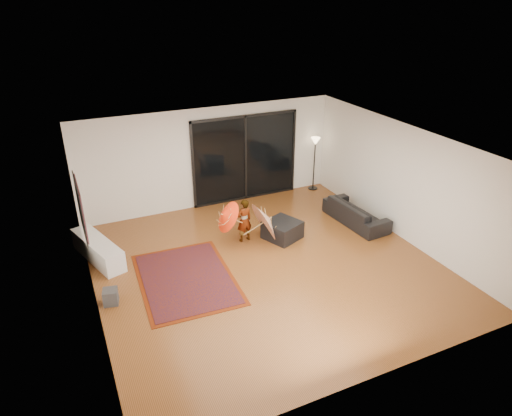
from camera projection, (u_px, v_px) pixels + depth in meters
floor at (267, 266)px, 9.83m from camera, size 7.00×7.00×0.00m
ceiling at (268, 146)px, 8.66m from camera, size 7.00×7.00×0.00m
wall_back at (210, 158)px, 12.12m from camera, size 7.00×0.00×7.00m
wall_front at (377, 309)px, 6.38m from camera, size 7.00×0.00×7.00m
wall_left at (87, 246)px, 7.93m from camera, size 0.00×7.00×7.00m
wall_right at (403, 183)px, 10.56m from camera, size 0.00×7.00×7.00m
sliding_door at (245, 158)px, 12.53m from camera, size 3.06×0.07×2.40m
painting at (81, 208)px, 8.64m from camera, size 0.04×1.28×1.08m
media_console at (98, 250)px, 9.98m from camera, size 0.95×1.79×0.48m
speaker at (111, 297)px, 8.61m from camera, size 0.32×0.32×0.30m
persian_rug at (186, 279)px, 9.39m from camera, size 2.01×2.70×0.02m
sofa at (356, 213)px, 11.57m from camera, size 0.86×1.92×0.55m
ottoman at (282, 230)px, 10.87m from camera, size 0.97×0.97×0.43m
floor_lamp at (315, 149)px, 13.12m from camera, size 0.27×0.27×1.58m
child at (244, 220)px, 10.62m from camera, size 0.42×0.30×1.06m
parasol_orange at (223, 218)px, 10.28m from camera, size 0.55×0.75×0.84m
parasol_white at (270, 219)px, 10.73m from camera, size 0.57×0.99×0.99m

